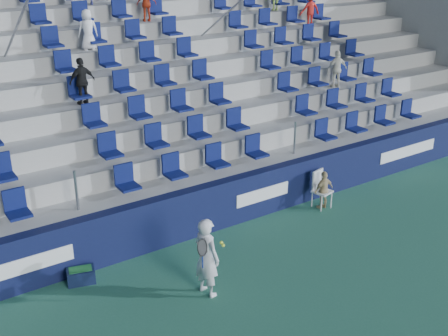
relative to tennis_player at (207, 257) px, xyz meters
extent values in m
plane|color=#2F6E52|center=(1.43, -0.98, -0.83)|extent=(70.00, 70.00, 0.00)
cube|color=#10153B|center=(1.43, 2.17, -0.23)|extent=(24.00, 0.30, 1.20)
cube|color=white|center=(2.93, 2.01, -0.21)|extent=(1.60, 0.02, 0.34)
cube|color=white|center=(8.43, 2.01, -0.21)|extent=(2.40, 0.02, 0.34)
cube|color=#A3A39E|center=(1.43, 2.74, -0.23)|extent=(24.00, 0.85, 1.20)
cube|color=#A3A39E|center=(1.43, 3.59, 0.02)|extent=(24.00, 0.85, 1.70)
cube|color=#A3A39E|center=(1.43, 4.44, 0.27)|extent=(24.00, 0.85, 2.20)
cube|color=#A3A39E|center=(1.43, 5.29, 0.52)|extent=(24.00, 0.85, 2.70)
cube|color=#A3A39E|center=(1.43, 6.14, 0.77)|extent=(24.00, 0.85, 3.20)
cube|color=#A3A39E|center=(1.43, 6.99, 1.02)|extent=(24.00, 0.85, 3.70)
cube|color=#A3A39E|center=(1.43, 7.84, 1.27)|extent=(24.00, 0.85, 4.20)
cube|color=#A3A39E|center=(1.43, 8.69, 1.52)|extent=(24.00, 0.85, 4.70)
cube|color=#A3A39E|center=(1.43, 9.54, 1.77)|extent=(24.00, 0.85, 5.20)
cube|color=#A3A39E|center=(1.43, 10.22, 2.27)|extent=(24.00, 0.50, 6.20)
cube|color=#A3A39E|center=(13.28, 6.14, 1.77)|extent=(0.30, 7.65, 5.20)
cube|color=#0C154C|center=(1.43, 2.74, 0.72)|extent=(16.05, 0.50, 0.70)
cube|color=#0C154C|center=(1.43, 3.59, 1.22)|extent=(16.05, 0.50, 0.70)
cube|color=#0C154C|center=(1.43, 4.44, 1.72)|extent=(16.05, 0.50, 0.70)
cube|color=#0C154C|center=(1.43, 5.29, 2.22)|extent=(16.05, 0.50, 0.70)
cube|color=#0C154C|center=(1.43, 6.14, 2.72)|extent=(16.05, 0.50, 0.70)
cube|color=#0C154C|center=(1.43, 6.99, 3.22)|extent=(16.05, 0.50, 0.70)
cube|color=#0C154C|center=(1.43, 7.84, 3.72)|extent=(16.05, 0.50, 0.70)
cylinder|color=gray|center=(-1.57, 6.14, 3.52)|extent=(0.06, 7.68, 4.55)
cylinder|color=gray|center=(4.43, 6.14, 3.52)|extent=(0.06, 7.68, 4.55)
imported|color=red|center=(8.66, 6.94, 3.45)|extent=(0.81, 0.56, 1.15)
imported|color=white|center=(0.62, 6.94, 3.41)|extent=(0.59, 0.45, 1.09)
imported|color=black|center=(-0.28, 5.24, 2.45)|extent=(0.72, 0.38, 1.16)
imported|color=red|center=(2.85, 7.79, 3.88)|extent=(0.64, 0.39, 1.02)
imported|color=silver|center=(7.60, 4.39, 1.94)|extent=(0.72, 0.44, 1.15)
imported|color=silver|center=(0.00, 0.00, 0.00)|extent=(0.51, 0.67, 1.65)
cylinder|color=navy|center=(-0.25, -0.25, 0.11)|extent=(0.03, 0.03, 0.28)
torus|color=black|center=(-0.25, -0.25, 0.41)|extent=(0.30, 0.17, 0.28)
plane|color=#262626|center=(-0.25, -0.25, 0.41)|extent=(0.30, 0.16, 0.29)
sphere|color=#CEEA36|center=(0.25, -0.20, 0.27)|extent=(0.07, 0.07, 0.07)
sphere|color=#CEEA36|center=(0.25, -0.14, 0.30)|extent=(0.07, 0.07, 0.07)
cube|color=white|center=(4.54, 1.57, -0.37)|extent=(0.52, 0.52, 0.04)
cube|color=white|center=(4.54, 1.77, -0.11)|extent=(0.43, 0.14, 0.54)
cylinder|color=white|center=(4.36, 1.39, -0.61)|extent=(0.03, 0.03, 0.43)
cylinder|color=white|center=(4.71, 1.39, -0.61)|extent=(0.03, 0.03, 0.43)
cylinder|color=white|center=(4.36, 1.74, -0.61)|extent=(0.03, 0.03, 0.43)
cylinder|color=white|center=(4.71, 1.74, -0.61)|extent=(0.03, 0.03, 0.43)
imported|color=tan|center=(4.54, 1.52, -0.31)|extent=(0.61, 0.26, 1.03)
cube|color=#0E1835|center=(-1.94, 1.77, -0.68)|extent=(0.64, 0.50, 0.30)
cube|color=#1E662D|center=(-1.94, 1.77, -0.61)|extent=(0.51, 0.38, 0.18)
camera|label=1|loc=(-4.97, -7.98, 5.74)|focal=45.00mm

